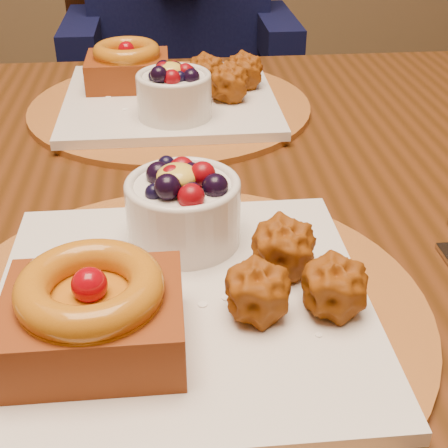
{
  "coord_description": "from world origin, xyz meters",
  "views": [
    {
      "loc": [
        0.09,
        -0.61,
        1.07
      ],
      "look_at": [
        0.13,
        -0.19,
        0.81
      ],
      "focal_mm": 50.0,
      "sensor_mm": 36.0,
      "label": 1
    }
  ],
  "objects": [
    {
      "name": "dining_table",
      "position": [
        0.1,
        -0.02,
        0.68
      ],
      "size": [
        1.6,
        0.9,
        0.76
      ],
      "color": "#3B1F0A",
      "rests_on": "ground"
    },
    {
      "name": "place_setting_near",
      "position": [
        0.09,
        -0.23,
        0.78
      ],
      "size": [
        0.38,
        0.38,
        0.09
      ],
      "color": "brown",
      "rests_on": "dining_table"
    },
    {
      "name": "place_setting_far",
      "position": [
        0.09,
        0.2,
        0.78
      ],
      "size": [
        0.38,
        0.38,
        0.09
      ],
      "color": "brown",
      "rests_on": "dining_table"
    },
    {
      "name": "chair_far",
      "position": [
        0.12,
        0.82,
        0.53
      ],
      "size": [
        0.53,
        0.53,
        0.95
      ],
      "rotation": [
        0.0,
        0.0,
        0.17
      ],
      "color": "black",
      "rests_on": "ground"
    }
  ]
}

